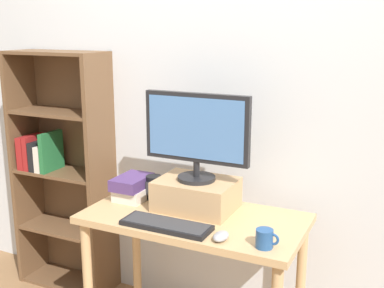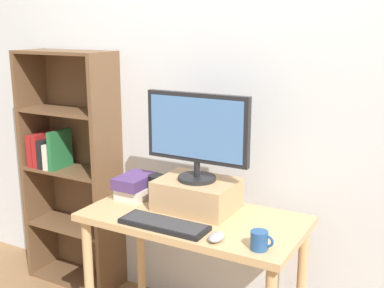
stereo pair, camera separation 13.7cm
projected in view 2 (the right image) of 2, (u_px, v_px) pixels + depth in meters
back_wall at (233, 100)px, 2.67m from camera, size 7.00×0.08×2.60m
desk at (194, 236)px, 2.44m from camera, size 1.10×0.57×0.78m
bookshelf_unit at (71, 167)px, 3.17m from camera, size 0.64×0.28×1.55m
riser_box at (197, 194)px, 2.48m from camera, size 0.40×0.30×0.16m
computer_monitor at (197, 133)px, 2.40m from camera, size 0.56×0.19×0.45m
keyboard at (164, 224)px, 2.27m from camera, size 0.43×0.15×0.02m
computer_mouse at (216, 237)px, 2.12m from camera, size 0.06×0.10×0.04m
book_stack at (136, 186)px, 2.65m from camera, size 0.16×0.23×0.13m
coffee_mug at (260, 240)px, 2.03m from camera, size 0.10×0.08×0.08m
desk_speaker at (156, 187)px, 2.63m from camera, size 0.09×0.09×0.13m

